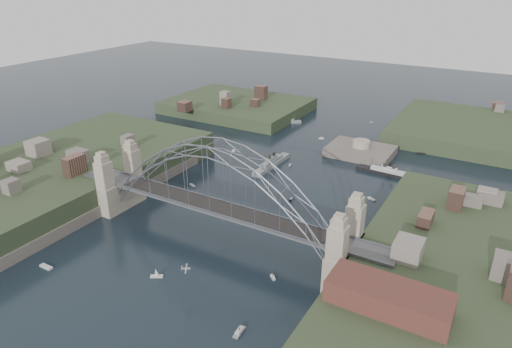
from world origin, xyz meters
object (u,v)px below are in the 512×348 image
object	(u,v)px
naval_cruiser_far	(285,122)
ocean_liner	(388,173)
fort_island	(360,156)
bridge	(217,192)
naval_cruiser_near	(272,164)
wharf_shed	(389,297)

from	to	relation	value
naval_cruiser_far	ocean_liner	size ratio (longest dim) A/B	0.60
ocean_liner	fort_island	bearing A→B (deg)	137.06
bridge	fort_island	bearing A→B (deg)	80.27
fort_island	naval_cruiser_near	xyz separation A→B (m)	(-21.99, -24.67, 1.30)
bridge	naval_cruiser_near	bearing A→B (deg)	102.43
wharf_shed	ocean_liner	world-z (taller)	wharf_shed
bridge	naval_cruiser_near	world-z (taller)	bridge
naval_cruiser_far	ocean_liner	bearing A→B (deg)	-31.06
wharf_shed	naval_cruiser_near	bearing A→B (deg)	132.30
wharf_shed	bridge	bearing A→B (deg)	162.35
fort_island	ocean_liner	size ratio (longest dim) A/B	1.07
bridge	fort_island	size ratio (longest dim) A/B	3.82
naval_cruiser_far	ocean_liner	xyz separation A→B (m)	(52.77, -31.79, 0.06)
naval_cruiser_far	wharf_shed	bearing A→B (deg)	-55.35
bridge	naval_cruiser_near	distance (m)	47.79
fort_island	wharf_shed	bearing A→B (deg)	-69.15
bridge	fort_island	world-z (taller)	bridge
wharf_shed	naval_cruiser_near	xyz separation A→B (m)	(-53.99, 59.33, -9.04)
bridge	ocean_liner	bearing A→B (deg)	66.35
fort_island	naval_cruiser_far	distance (m)	44.05
fort_island	wharf_shed	world-z (taller)	wharf_shed
naval_cruiser_near	naval_cruiser_far	world-z (taller)	naval_cruiser_near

